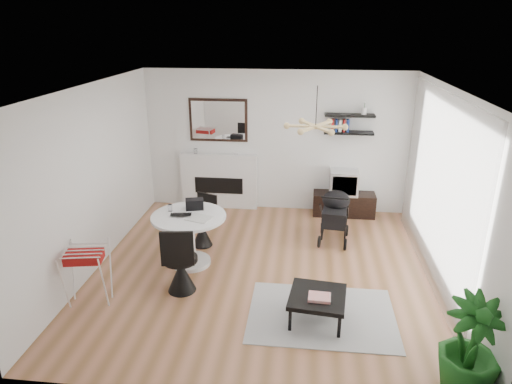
# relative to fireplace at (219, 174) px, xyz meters

# --- Properties ---
(floor) EXTENTS (5.00, 5.00, 0.00)m
(floor) POSITION_rel_fireplace_xyz_m (1.10, -2.42, -0.69)
(floor) COLOR brown
(floor) RESTS_ON ground
(ceiling) EXTENTS (5.00, 5.00, 0.00)m
(ceiling) POSITION_rel_fireplace_xyz_m (1.10, -2.42, 2.01)
(ceiling) COLOR white
(ceiling) RESTS_ON wall_back
(wall_back) EXTENTS (5.00, 0.00, 5.00)m
(wall_back) POSITION_rel_fireplace_xyz_m (1.10, 0.08, 0.66)
(wall_back) COLOR white
(wall_back) RESTS_ON floor
(wall_left) EXTENTS (0.00, 5.00, 5.00)m
(wall_left) POSITION_rel_fireplace_xyz_m (-1.40, -2.42, 0.66)
(wall_left) COLOR white
(wall_left) RESTS_ON floor
(wall_right) EXTENTS (0.00, 5.00, 5.00)m
(wall_right) POSITION_rel_fireplace_xyz_m (3.60, -2.42, 0.66)
(wall_right) COLOR white
(wall_right) RESTS_ON floor
(sheer_curtain) EXTENTS (0.04, 3.60, 2.60)m
(sheer_curtain) POSITION_rel_fireplace_xyz_m (3.50, -2.22, 0.66)
(sheer_curtain) COLOR white
(sheer_curtain) RESTS_ON wall_right
(fireplace) EXTENTS (1.50, 0.17, 2.16)m
(fireplace) POSITION_rel_fireplace_xyz_m (0.00, 0.00, 0.00)
(fireplace) COLOR white
(fireplace) RESTS_ON floor
(shelf_lower) EXTENTS (0.90, 0.25, 0.04)m
(shelf_lower) POSITION_rel_fireplace_xyz_m (2.44, -0.05, 0.91)
(shelf_lower) COLOR black
(shelf_lower) RESTS_ON wall_back
(shelf_upper) EXTENTS (0.90, 0.25, 0.04)m
(shelf_upper) POSITION_rel_fireplace_xyz_m (2.44, -0.05, 1.23)
(shelf_upper) COLOR black
(shelf_upper) RESTS_ON wall_back
(pendant_lamp) EXTENTS (0.90, 0.90, 0.10)m
(pendant_lamp) POSITION_rel_fireplace_xyz_m (1.80, -2.12, 1.46)
(pendant_lamp) COLOR tan
(pendant_lamp) RESTS_ON ceiling
(tv_console) EXTENTS (1.17, 0.41, 0.44)m
(tv_console) POSITION_rel_fireplace_xyz_m (2.44, -0.14, -0.47)
(tv_console) COLOR black
(tv_console) RESTS_ON floor
(crt_tv) EXTENTS (0.52, 0.46, 0.46)m
(crt_tv) POSITION_rel_fireplace_xyz_m (2.41, -0.14, -0.02)
(crt_tv) COLOR silver
(crt_tv) RESTS_ON tv_console
(dining_table) EXTENTS (1.11, 1.11, 0.81)m
(dining_table) POSITION_rel_fireplace_xyz_m (-0.02, -2.33, -0.15)
(dining_table) COLOR white
(dining_table) RESTS_ON floor
(laptop) EXTENTS (0.34, 0.25, 0.02)m
(laptop) POSITION_rel_fireplace_xyz_m (-0.12, -2.41, 0.14)
(laptop) COLOR black
(laptop) RESTS_ON dining_table
(black_bag) EXTENTS (0.30, 0.23, 0.16)m
(black_bag) POSITION_rel_fireplace_xyz_m (0.02, -2.09, 0.21)
(black_bag) COLOR black
(black_bag) RESTS_ON dining_table
(newspaper) EXTENTS (0.42, 0.38, 0.01)m
(newspaper) POSITION_rel_fireplace_xyz_m (0.17, -2.43, 0.13)
(newspaper) COLOR white
(newspaper) RESTS_ON dining_table
(drinking_glass) EXTENTS (0.06, 0.06, 0.11)m
(drinking_glass) POSITION_rel_fireplace_xyz_m (-0.33, -2.21, 0.18)
(drinking_glass) COLOR white
(drinking_glass) RESTS_ON dining_table
(chair_far) EXTENTS (0.45, 0.46, 0.86)m
(chair_far) POSITION_rel_fireplace_xyz_m (0.03, -1.68, -0.41)
(chair_far) COLOR black
(chair_far) RESTS_ON floor
(chair_near) EXTENTS (0.49, 0.51, 1.00)m
(chair_near) POSITION_rel_fireplace_xyz_m (0.04, -3.09, -0.37)
(chair_near) COLOR black
(chair_near) RESTS_ON floor
(drying_rack) EXTENTS (0.61, 0.58, 0.79)m
(drying_rack) POSITION_rel_fireplace_xyz_m (-1.08, -3.50, -0.27)
(drying_rack) COLOR white
(drying_rack) RESTS_ON floor
(stroller) EXTENTS (0.56, 0.81, 0.95)m
(stroller) POSITION_rel_fireplace_xyz_m (2.21, -1.24, -0.28)
(stroller) COLOR black
(stroller) RESTS_ON floor
(rug) EXTENTS (1.85, 1.33, 0.01)m
(rug) POSITION_rel_fireplace_xyz_m (1.96, -3.44, -0.68)
(rug) COLOR #A4A4A4
(rug) RESTS_ON floor
(coffee_table) EXTENTS (0.75, 0.75, 0.35)m
(coffee_table) POSITION_rel_fireplace_xyz_m (1.89, -3.54, -0.36)
(coffee_table) COLOR black
(coffee_table) RESTS_ON rug
(magazines) EXTENTS (0.28, 0.23, 0.04)m
(magazines) POSITION_rel_fireplace_xyz_m (1.91, -3.62, -0.30)
(magazines) COLOR red
(magazines) RESTS_ON coffee_table
(potted_plant) EXTENTS (0.73, 0.73, 1.07)m
(potted_plant) POSITION_rel_fireplace_xyz_m (3.35, -4.55, -0.15)
(potted_plant) COLOR #175217
(potted_plant) RESTS_ON floor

